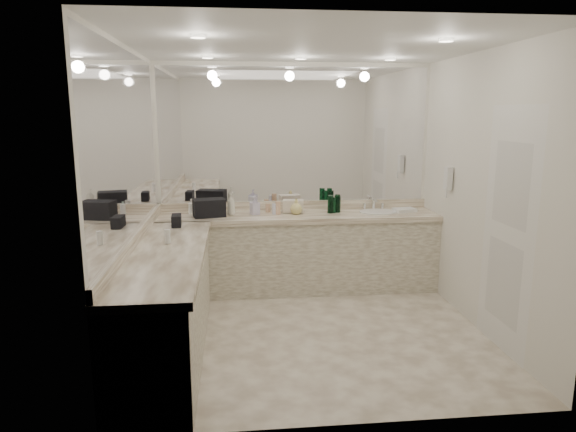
{
  "coord_description": "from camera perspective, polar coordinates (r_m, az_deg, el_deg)",
  "views": [
    {
      "loc": [
        -0.7,
        -4.51,
        2.03
      ],
      "look_at": [
        -0.19,
        0.4,
        1.04
      ],
      "focal_mm": 32.0,
      "sensor_mm": 36.0,
      "label": 1
    }
  ],
  "objects": [
    {
      "name": "backsplash_back",
      "position": [
        6.13,
        0.71,
        1.21
      ],
      "size": [
        3.2,
        0.04,
        0.1
      ],
      "primitive_type": "cube",
      "color": "white",
      "rests_on": "vanity_back_top"
    },
    {
      "name": "amenity_bottle_7",
      "position": [
        5.83,
        -9.97,
        0.44
      ],
      "size": [
        0.06,
        0.06,
        0.09
      ],
      "primitive_type": "cylinder",
      "color": "silver",
      "rests_on": "vanity_back_top"
    },
    {
      "name": "amenity_bottle_0",
      "position": [
        5.83,
        -1.11,
        0.93
      ],
      "size": [
        0.06,
        0.06,
        0.15
      ],
      "primitive_type": "cylinder",
      "color": "#E0B28C",
      "rests_on": "vanity_back_top"
    },
    {
      "name": "vanity_back_top",
      "position": [
        5.86,
        1.03,
        -0.06
      ],
      "size": [
        3.2,
        0.64,
        0.06
      ],
      "primitive_type": "cube",
      "color": "white",
      "rests_on": "vanity_back_base"
    },
    {
      "name": "wall_right",
      "position": [
        5.11,
        20.87,
        2.4
      ],
      "size": [
        0.02,
        3.0,
        2.6
      ],
      "primitive_type": "cube",
      "color": "silver",
      "rests_on": "floor"
    },
    {
      "name": "soap_bottle_b",
      "position": [
        5.82,
        -3.71,
        1.17
      ],
      "size": [
        0.12,
        0.12,
        0.21
      ],
      "primitive_type": "imported",
      "rotation": [
        0.0,
        0.0,
        0.37
      ],
      "color": "silver",
      "rests_on": "vanity_back_top"
    },
    {
      "name": "vanity_left_base",
      "position": [
        4.55,
        -13.32,
        -9.71
      ],
      "size": [
        0.6,
        2.4,
        0.84
      ],
      "primitive_type": "cube",
      "color": "silver",
      "rests_on": "floor"
    },
    {
      "name": "amenity_bottle_2",
      "position": [
        5.98,
        0.21,
        0.9
      ],
      "size": [
        0.06,
        0.06,
        0.09
      ],
      "primitive_type": "cylinder",
      "color": "white",
      "rests_on": "vanity_back_top"
    },
    {
      "name": "wall_left",
      "position": [
        4.66,
        -17.03,
        1.83
      ],
      "size": [
        0.02,
        3.0,
        2.6
      ],
      "primitive_type": "cube",
      "color": "silver",
      "rests_on": "floor"
    },
    {
      "name": "soap_bottle_c",
      "position": [
        5.83,
        0.92,
        1.07
      ],
      "size": [
        0.14,
        0.14,
        0.18
      ],
      "primitive_type": "imported",
      "rotation": [
        0.0,
        0.0,
        0.04
      ],
      "color": "#E1D17F",
      "rests_on": "vanity_back_top"
    },
    {
      "name": "mirror_back",
      "position": [
        6.04,
        0.72,
        8.94
      ],
      "size": [
        3.12,
        0.01,
        1.55
      ],
      "primitive_type": "cube",
      "color": "white",
      "rests_on": "wall_back"
    },
    {
      "name": "amenity_bottle_4",
      "position": [
        5.82,
        -1.56,
        0.79
      ],
      "size": [
        0.04,
        0.04,
        0.13
      ],
      "primitive_type": "cylinder",
      "color": "silver",
      "rests_on": "vanity_back_top"
    },
    {
      "name": "green_bottle_3",
      "position": [
        5.9,
        4.73,
        1.31
      ],
      "size": [
        0.07,
        0.07,
        0.21
      ],
      "primitive_type": "cylinder",
      "color": "#0B4322",
      "rests_on": "vanity_back_top"
    },
    {
      "name": "black_toiletry_bag",
      "position": [
        5.75,
        -8.76,
        0.89
      ],
      "size": [
        0.38,
        0.28,
        0.2
      ],
      "primitive_type": "cube",
      "rotation": [
        0.0,
        0.0,
        0.21
      ],
      "color": "black",
      "rests_on": "vanity_back_top"
    },
    {
      "name": "door",
      "position": [
        4.72,
        23.21,
        -1.58
      ],
      "size": [
        0.02,
        0.82,
        2.1
      ],
      "primitive_type": "cube",
      "color": "white",
      "rests_on": "wall_right"
    },
    {
      "name": "black_bag_spill",
      "position": [
        5.33,
        -12.29,
        -0.53
      ],
      "size": [
        0.11,
        0.22,
        0.11
      ],
      "primitive_type": "cube",
      "rotation": [
        0.0,
        0.0,
        0.07
      ],
      "color": "black",
      "rests_on": "vanity_left_top"
    },
    {
      "name": "mirror_left",
      "position": [
        4.6,
        -17.22,
        7.67
      ],
      "size": [
        0.01,
        2.92,
        1.55
      ],
      "primitive_type": "cube",
      "color": "white",
      "rests_on": "wall_left"
    },
    {
      "name": "soap_bottle_a",
      "position": [
        5.81,
        -6.34,
        1.29
      ],
      "size": [
        0.11,
        0.11,
        0.24
      ],
      "primitive_type": "imported",
      "rotation": [
        0.0,
        0.0,
        -0.16
      ],
      "color": "silver",
      "rests_on": "vanity_back_top"
    },
    {
      "name": "cream_cosmetic_case",
      "position": [
        5.94,
        0.57,
        1.07
      ],
      "size": [
        0.26,
        0.18,
        0.14
      ],
      "primitive_type": "cube",
      "rotation": [
        0.0,
        0.0,
        -0.13
      ],
      "color": "beige",
      "rests_on": "vanity_back_top"
    },
    {
      "name": "ceiling",
      "position": [
        4.6,
        3.01,
        18.46
      ],
      "size": [
        3.2,
        3.2,
        0.0
      ],
      "primitive_type": "plane",
      "color": "white",
      "rests_on": "floor"
    },
    {
      "name": "faucet",
      "position": [
        6.24,
        9.49,
        1.42
      ],
      "size": [
        0.24,
        0.16,
        0.14
      ],
      "primitive_type": "cube",
      "color": "silver",
      "rests_on": "vanity_back_top"
    },
    {
      "name": "sink",
      "position": [
        6.05,
        9.99,
        0.38
      ],
      "size": [
        0.44,
        0.44,
        0.03
      ],
      "primitive_type": "cylinder",
      "color": "white",
      "rests_on": "vanity_back_top"
    },
    {
      "name": "hand_towel",
      "position": [
        6.13,
        12.82,
        0.65
      ],
      "size": [
        0.27,
        0.21,
        0.04
      ],
      "primitive_type": "cube",
      "rotation": [
        0.0,
        0.0,
        0.18
      ],
      "color": "white",
      "rests_on": "vanity_back_top"
    },
    {
      "name": "green_bottle_0",
      "position": [
        5.99,
        5.52,
        1.34
      ],
      "size": [
        0.07,
        0.07,
        0.18
      ],
      "primitive_type": "cylinder",
      "color": "#0B4322",
      "rests_on": "vanity_back_top"
    },
    {
      "name": "wall_back",
      "position": [
        6.09,
        0.69,
        4.48
      ],
      "size": [
        3.2,
        0.02,
        2.6
      ],
      "primitive_type": "cube",
      "color": "silver",
      "rests_on": "floor"
    },
    {
      "name": "floor",
      "position": [
        5.0,
        2.69,
        -12.64
      ],
      "size": [
        3.2,
        3.2,
        0.0
      ],
      "primitive_type": "plane",
      "color": "beige",
      "rests_on": "ground"
    },
    {
      "name": "lotion_left",
      "position": [
        4.63,
        -13.25,
        -2.33
      ],
      "size": [
        0.05,
        0.05,
        0.12
      ],
      "primitive_type": "cylinder",
      "color": "white",
      "rests_on": "vanity_left_top"
    },
    {
      "name": "amenity_bottle_1",
      "position": [
        5.98,
        -10.72,
        0.85
      ],
      "size": [
        0.06,
        0.06,
        0.12
      ],
      "primitive_type": "cylinder",
      "color": "white",
      "rests_on": "vanity_back_top"
    },
    {
      "name": "wall_phone",
      "position": [
        5.72,
        17.38,
        4.01
      ],
      "size": [
        0.06,
        0.1,
        0.24
      ],
      "primitive_type": "cube",
      "color": "white",
      "rests_on": "wall_right"
    },
    {
      "name": "amenity_bottle_6",
      "position": [
        5.92,
        -3.96,
        0.98
      ],
      "size": [
        0.07,
        0.07,
        0.13
      ],
      "primitive_type": "cylinder",
      "color": "silver",
      "rests_on": "vanity_back_top"
    },
    {
      "name": "vanity_left_top",
      "position": [
        4.41,
        -13.46,
        -4.24
      ],
      "size": [
        0.64,
        2.42,
        0.06
      ],
      "primitive_type": "cube",
      "color": "white",
      "rests_on": "vanity_left_base"
    },
    {
      "name": "backsplash_left",
      "position": [
        4.72,
        -16.54,
        -2.36
      ],
      "size": [
        0.04,
        3.0,
        0.1
      ],
      "primitive_type": "cube",
      "color": "white",
      "rests_on": "vanity_left_top"
    },
    {
      "name": "vanity_back_base",
      "position": [
        5.97,
        1.01,
        -4.28
      ],
      "size": [
        3.2,
        0.6,
        0.84
      ],
      "primitive_type": "cube",
      "color": "silver",
      "rests_on": "floor"
    },
    {
      "name": "green_bottle_1",
      "position": [
        5.96,
        5.5,
        1.4
      ],
      "size": [
        0.06,
        0.06,
        0.21
      ],
      "primitive_type": "cylinder",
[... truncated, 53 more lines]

